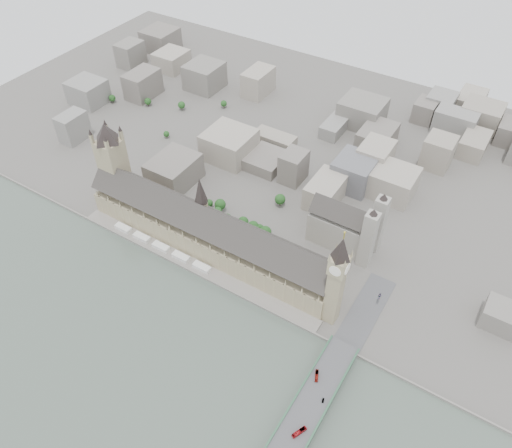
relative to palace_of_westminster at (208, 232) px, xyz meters
The scene contains 17 objects.
ground 30.06m from the palace_of_westminster, 90.00° to the right, with size 900.00×900.00×0.00m, color #595651.
river_thames 186.09m from the palace_of_westminster, 90.00° to the right, with size 600.00×600.00×0.00m, color #4D5B4F.
embankment_wall 40.67m from the palace_of_westminster, 90.00° to the right, with size 600.00×1.50×3.00m, color slate.
river_terrace 34.80m from the palace_of_westminster, 90.00° to the right, with size 270.00×15.00×2.00m, color slate.
terrace_tents 51.60m from the palace_of_westminster, 146.28° to the right, with size 118.00×7.00×4.00m.
palace_of_westminster is the anchor object (origin of this frame).
elizabeth_tower 142.94m from the palace_of_westminster, ahead, with size 17.00×17.00×107.50m.
victoria_tower 126.41m from the palace_of_westminster, behind, with size 30.00×30.00×100.00m.
central_tower 37.14m from the palace_of_westminster, 147.79° to the left, with size 13.00×13.00×48.00m.
westminster_bridge 195.05m from the palace_of_westminster, 33.49° to the right, with size 25.00×325.00×10.25m, color #474749.
westminster_abbey 134.09m from the palace_of_westminster, 34.17° to the left, with size 68.00×36.00×64.00m.
city_skyline_inland 225.33m from the palace_of_westminster, 90.00° to the left, with size 720.00×360.00×38.00m, color gray, non-canonical shape.
park_trees 44.22m from the palace_of_westminster, 103.94° to the left, with size 110.00×30.00×15.00m, color #1B4719, non-canonical shape.
red_bus_north 172.66m from the palace_of_westminster, 25.38° to the right, with size 2.38×10.19×2.84m, color maroon.
red_bus_south 204.19m from the palace_of_westminster, 35.93° to the right, with size 2.81×12.02×3.35m, color red.
car_silver 191.17m from the palace_of_westminster, 27.80° to the right, with size 1.34×3.84×1.27m, color gray.
car_approach 170.22m from the palace_of_westminster, ahead, with size 2.28×5.62×1.63m, color gray.
Camera 1 is at (217.96, -243.03, 365.17)m, focal length 35.00 mm.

